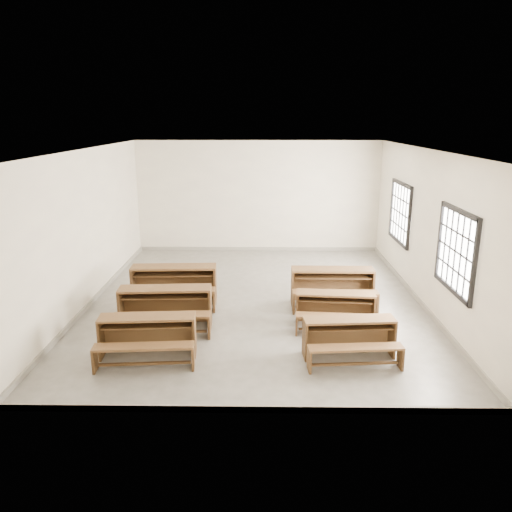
{
  "coord_description": "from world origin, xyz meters",
  "views": [
    {
      "loc": [
        0.14,
        -10.1,
        3.8
      ],
      "look_at": [
        0.0,
        0.0,
        1.0
      ],
      "focal_mm": 35.0,
      "sensor_mm": 36.0,
      "label": 1
    }
  ],
  "objects_px": {
    "desk_set_2": "(174,282)",
    "desk_set_4": "(335,307)",
    "desk_set_0": "(147,334)",
    "desk_set_1": "(165,305)",
    "desk_set_5": "(332,284)",
    "desk_set_3": "(349,335)"
  },
  "relations": [
    {
      "from": "desk_set_5",
      "to": "desk_set_3",
      "type": "bearing_deg",
      "value": -90.66
    },
    {
      "from": "desk_set_5",
      "to": "desk_set_2",
      "type": "bearing_deg",
      "value": 179.66
    },
    {
      "from": "desk_set_3",
      "to": "desk_set_4",
      "type": "xyz_separation_m",
      "value": [
        -0.05,
        1.27,
        -0.01
      ]
    },
    {
      "from": "desk_set_3",
      "to": "desk_set_5",
      "type": "relative_size",
      "value": 0.89
    },
    {
      "from": "desk_set_2",
      "to": "desk_set_4",
      "type": "height_order",
      "value": "desk_set_2"
    },
    {
      "from": "desk_set_0",
      "to": "desk_set_2",
      "type": "height_order",
      "value": "desk_set_2"
    },
    {
      "from": "desk_set_4",
      "to": "desk_set_5",
      "type": "xyz_separation_m",
      "value": [
        0.1,
        1.16,
        0.07
      ]
    },
    {
      "from": "desk_set_4",
      "to": "desk_set_1",
      "type": "bearing_deg",
      "value": -174.03
    },
    {
      "from": "desk_set_1",
      "to": "desk_set_3",
      "type": "bearing_deg",
      "value": -23.61
    },
    {
      "from": "desk_set_0",
      "to": "desk_set_1",
      "type": "relative_size",
      "value": 0.92
    },
    {
      "from": "desk_set_3",
      "to": "desk_set_5",
      "type": "height_order",
      "value": "desk_set_5"
    },
    {
      "from": "desk_set_0",
      "to": "desk_set_1",
      "type": "xyz_separation_m",
      "value": [
        0.06,
        1.21,
        0.04
      ]
    },
    {
      "from": "desk_set_2",
      "to": "desk_set_4",
      "type": "distance_m",
      "value": 3.45
    },
    {
      "from": "desk_set_0",
      "to": "desk_set_1",
      "type": "bearing_deg",
      "value": 82.6
    },
    {
      "from": "desk_set_0",
      "to": "desk_set_1",
      "type": "height_order",
      "value": "desk_set_1"
    },
    {
      "from": "desk_set_2",
      "to": "desk_set_5",
      "type": "height_order",
      "value": "desk_set_2"
    },
    {
      "from": "desk_set_0",
      "to": "desk_set_1",
      "type": "distance_m",
      "value": 1.21
    },
    {
      "from": "desk_set_2",
      "to": "desk_set_3",
      "type": "height_order",
      "value": "desk_set_2"
    },
    {
      "from": "desk_set_5",
      "to": "desk_set_1",
      "type": "bearing_deg",
      "value": -158.73
    },
    {
      "from": "desk_set_1",
      "to": "desk_set_2",
      "type": "height_order",
      "value": "desk_set_2"
    },
    {
      "from": "desk_set_0",
      "to": "desk_set_2",
      "type": "bearing_deg",
      "value": 85.5
    },
    {
      "from": "desk_set_4",
      "to": "desk_set_5",
      "type": "relative_size",
      "value": 0.88
    }
  ]
}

